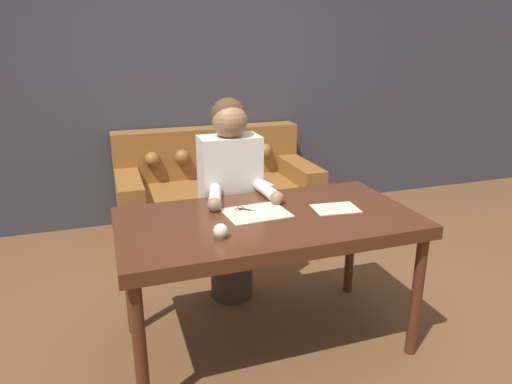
% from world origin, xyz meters
% --- Properties ---
extents(ground_plane, '(16.00, 16.00, 0.00)m').
position_xyz_m(ground_plane, '(0.00, 0.00, 0.00)').
color(ground_plane, brown).
extents(wall_back, '(8.00, 0.06, 2.60)m').
position_xyz_m(wall_back, '(0.00, 2.17, 1.30)').
color(wall_back, '#383842').
rests_on(wall_back, ground_plane).
extents(dining_table, '(1.56, 0.82, 0.77)m').
position_xyz_m(dining_table, '(-0.13, 0.01, 0.70)').
color(dining_table, '#472314').
rests_on(dining_table, ground_plane).
extents(couch, '(1.72, 0.89, 0.89)m').
position_xyz_m(couch, '(0.00, 1.73, 0.31)').
color(couch, brown).
rests_on(couch, ground_plane).
extents(person, '(0.44, 0.57, 1.33)m').
position_xyz_m(person, '(-0.18, 0.56, 0.68)').
color(person, '#33281E').
rests_on(person, ground_plane).
extents(pattern_paper_main, '(0.35, 0.28, 0.00)m').
position_xyz_m(pattern_paper_main, '(-0.17, 0.08, 0.78)').
color(pattern_paper_main, beige).
rests_on(pattern_paper_main, dining_table).
extents(pattern_paper_offcut, '(0.26, 0.20, 0.00)m').
position_xyz_m(pattern_paper_offcut, '(0.26, -0.00, 0.78)').
color(pattern_paper_offcut, beige).
rests_on(pattern_paper_offcut, dining_table).
extents(scissors, '(0.18, 0.17, 0.01)m').
position_xyz_m(scissors, '(-0.21, 0.13, 0.78)').
color(scissors, silver).
rests_on(scissors, dining_table).
extents(pin_cushion, '(0.07, 0.07, 0.07)m').
position_xyz_m(pin_cushion, '(-0.44, -0.18, 0.81)').
color(pin_cushion, '#4C3828').
rests_on(pin_cushion, dining_table).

